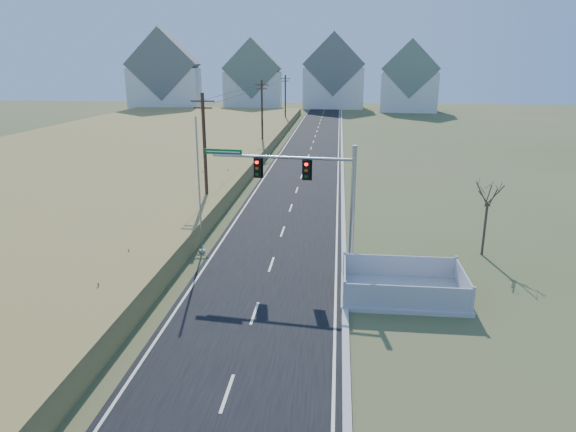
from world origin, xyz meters
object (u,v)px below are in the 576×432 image
object	(u,v)px
open_sign	(353,302)
fence_enclosure	(402,291)
bare_tree	(489,193)
traffic_signal_mast	(319,192)
flagpole	(200,200)

from	to	relation	value
open_sign	fence_enclosure	bearing A→B (deg)	48.90
bare_tree	traffic_signal_mast	bearing A→B (deg)	-165.37
traffic_signal_mast	open_sign	xyz separation A→B (m)	(1.84, -5.43, -3.92)
flagpole	open_sign	bearing A→B (deg)	-36.98
fence_enclosure	flagpole	xyz separation A→B (m)	(-11.48, 5.03, 3.01)
open_sign	flagpole	world-z (taller)	flagpole
flagpole	bare_tree	bearing A→B (deg)	4.12
traffic_signal_mast	open_sign	size ratio (longest dim) A/B	12.50
traffic_signal_mast	flagpole	size ratio (longest dim) A/B	1.05
fence_enclosure	open_sign	size ratio (longest dim) A/B	8.80
flagpole	bare_tree	size ratio (longest dim) A/B	1.72
traffic_signal_mast	open_sign	distance (m)	6.94
traffic_signal_mast	bare_tree	size ratio (longest dim) A/B	1.81
flagpole	traffic_signal_mast	bearing A→B (deg)	-10.60
fence_enclosure	open_sign	distance (m)	3.04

